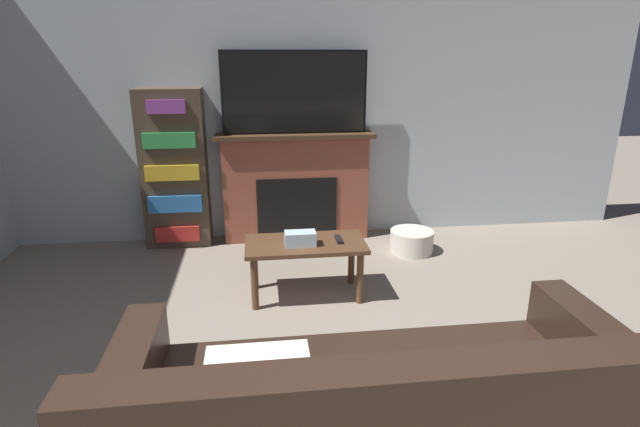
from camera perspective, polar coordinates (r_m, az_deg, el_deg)
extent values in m
cube|color=silver|center=(4.76, -1.59, 13.34)|extent=(6.45, 0.06, 2.70)
cube|color=brown|center=(4.76, -2.77, 2.83)|extent=(1.36, 0.22, 0.98)
cube|color=black|center=(4.69, -2.63, 0.80)|extent=(0.75, 0.01, 0.54)
cube|color=#4C331E|center=(4.64, -2.84, 8.88)|extent=(1.46, 0.28, 0.04)
cube|color=black|center=(4.59, -2.92, 13.64)|extent=(1.31, 0.03, 0.73)
cube|color=black|center=(4.58, -2.90, 13.63)|extent=(1.27, 0.01, 0.70)
cube|color=black|center=(1.69, 10.18, -22.13)|extent=(2.05, 0.16, 0.39)
cube|color=black|center=(2.53, 29.02, -18.05)|extent=(0.16, 0.91, 0.67)
cube|color=silver|center=(1.89, -7.00, -19.13)|extent=(0.36, 0.14, 0.28)
cube|color=brown|center=(3.62, -1.68, -3.53)|extent=(0.87, 0.45, 0.03)
cylinder|color=brown|center=(3.54, -7.48, -7.95)|extent=(0.05, 0.05, 0.39)
cylinder|color=brown|center=(3.60, 4.59, -7.34)|extent=(0.05, 0.05, 0.39)
cylinder|color=brown|center=(3.84, -7.49, -5.79)|extent=(0.05, 0.05, 0.39)
cylinder|color=brown|center=(3.90, 3.61, -5.28)|extent=(0.05, 0.05, 0.39)
cube|color=silver|center=(3.54, -2.27, -2.87)|extent=(0.22, 0.12, 0.10)
cube|color=black|center=(3.64, 2.14, -2.97)|extent=(0.04, 0.15, 0.02)
cube|color=#4C3D2D|center=(4.74, -16.29, 4.87)|extent=(0.58, 0.26, 1.44)
cube|color=red|center=(4.76, -15.94, -2.28)|extent=(0.39, 0.03, 0.14)
cube|color=#2D70B7|center=(4.67, -16.24, 1.04)|extent=(0.48, 0.03, 0.16)
cube|color=gold|center=(4.60, -16.55, 4.46)|extent=(0.47, 0.03, 0.14)
cube|color=green|center=(4.54, -16.87, 7.98)|extent=(0.45, 0.03, 0.14)
cube|color=purple|center=(4.51, -17.20, 11.57)|extent=(0.32, 0.03, 0.12)
cylinder|color=silver|center=(4.60, 10.42, -3.13)|extent=(0.39, 0.39, 0.20)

